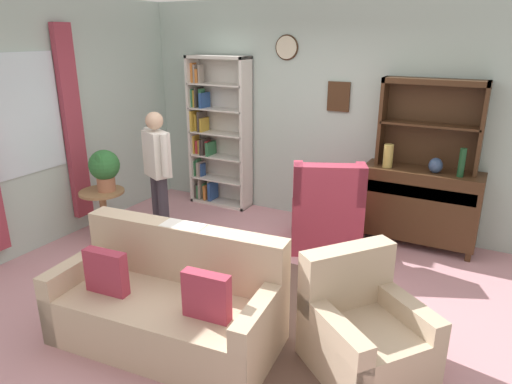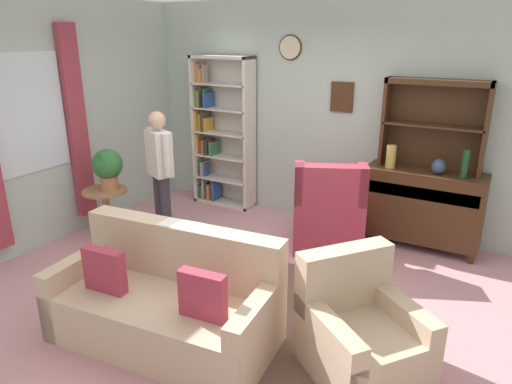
% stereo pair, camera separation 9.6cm
% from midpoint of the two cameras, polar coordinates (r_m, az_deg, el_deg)
% --- Properties ---
extents(ground_plane, '(5.40, 4.60, 0.02)m').
position_cam_midpoint_polar(ground_plane, '(4.70, -2.88, -11.65)').
color(ground_plane, '#C68C93').
extents(wall_back, '(5.00, 0.09, 2.80)m').
position_cam_midpoint_polar(wall_back, '(6.04, 7.54, 9.52)').
color(wall_back, '#ADC1B7').
rests_on(wall_back, ground_plane).
extents(wall_left, '(0.16, 4.20, 2.80)m').
position_cam_midpoint_polar(wall_left, '(5.84, -25.18, 7.50)').
color(wall_left, '#ADC1B7').
rests_on(wall_left, ground_plane).
extents(area_rug, '(2.20, 1.98, 0.01)m').
position_cam_midpoint_polar(area_rug, '(4.39, -2.67, -13.89)').
color(area_rug, brown).
rests_on(area_rug, ground_plane).
extents(bookshelf, '(0.90, 0.30, 2.10)m').
position_cam_midpoint_polar(bookshelf, '(6.63, -5.38, 6.97)').
color(bookshelf, silver).
rests_on(bookshelf, ground_plane).
extents(sideboard, '(1.30, 0.45, 0.92)m').
position_cam_midpoint_polar(sideboard, '(5.67, 19.02, -1.38)').
color(sideboard, '#422816').
rests_on(sideboard, ground_plane).
extents(sideboard_hutch, '(1.10, 0.26, 1.00)m').
position_cam_midpoint_polar(sideboard_hutch, '(5.53, 20.40, 9.24)').
color(sideboard_hutch, '#422816').
rests_on(sideboard_hutch, sideboard).
extents(vase_tall, '(0.11, 0.11, 0.27)m').
position_cam_midpoint_polar(vase_tall, '(5.51, 15.50, 4.32)').
color(vase_tall, tan).
rests_on(vase_tall, sideboard).
extents(vase_round, '(0.15, 0.15, 0.17)m').
position_cam_midpoint_polar(vase_round, '(5.45, 20.79, 3.08)').
color(vase_round, '#33476B').
rests_on(vase_round, sideboard).
extents(bottle_wine, '(0.07, 0.07, 0.31)m').
position_cam_midpoint_polar(bottle_wine, '(5.39, 23.57, 3.34)').
color(bottle_wine, '#194223').
rests_on(bottle_wine, sideboard).
extents(couch_floral, '(1.87, 1.02, 0.90)m').
position_cam_midpoint_polar(couch_floral, '(3.91, -11.37, -13.44)').
color(couch_floral, '#C6AD8E').
rests_on(couch_floral, ground_plane).
extents(armchair_floral, '(1.08, 1.07, 0.88)m').
position_cam_midpoint_polar(armchair_floral, '(3.64, 12.34, -16.70)').
color(armchair_floral, '#C6AD8E').
rests_on(armchair_floral, ground_plane).
extents(wingback_chair, '(1.04, 1.05, 1.05)m').
position_cam_midpoint_polar(wingback_chair, '(5.40, 8.12, -2.93)').
color(wingback_chair, '#A33347').
rests_on(wingback_chair, ground_plane).
extents(plant_stand, '(0.52, 0.52, 0.63)m').
position_cam_midpoint_polar(plant_stand, '(5.81, -18.70, -2.12)').
color(plant_stand, '#997047').
rests_on(plant_stand, ground_plane).
extents(potted_plant_large, '(0.35, 0.35, 0.49)m').
position_cam_midpoint_polar(potted_plant_large, '(5.64, -18.67, 2.87)').
color(potted_plant_large, '#AD6B4C').
rests_on(potted_plant_large, plant_stand).
extents(person_reading, '(0.50, 0.33, 1.56)m').
position_cam_midpoint_polar(person_reading, '(5.46, -12.51, 2.85)').
color(person_reading, '#38333D').
rests_on(person_reading, ground_plane).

